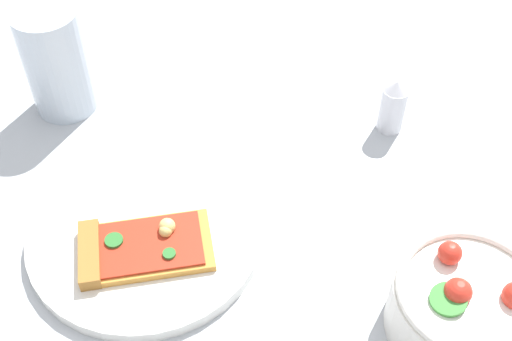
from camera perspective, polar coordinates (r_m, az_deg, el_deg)
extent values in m
plane|color=#B2B7BC|center=(0.69, -4.64, -6.45)|extent=(2.40, 2.40, 0.00)
cylinder|color=white|center=(0.70, -9.29, -5.22)|extent=(0.24, 0.24, 0.01)
cube|color=gold|center=(0.68, -9.24, -6.50)|extent=(0.14, 0.14, 0.01)
cube|color=#A36B2D|center=(0.68, -13.87, -6.88)|extent=(0.07, 0.07, 0.02)
cube|color=#B22D19|center=(0.67, -9.30, -6.22)|extent=(0.12, 0.12, 0.00)
sphere|color=#EAD172|center=(0.67, -7.64, -5.06)|extent=(0.01, 0.01, 0.01)
cylinder|color=#2D722D|center=(0.66, -7.34, -6.98)|extent=(0.01, 0.01, 0.00)
cylinder|color=#2D722D|center=(0.68, -11.92, -5.79)|extent=(0.02, 0.02, 0.00)
sphere|color=#EAD172|center=(0.67, -7.51, -4.69)|extent=(0.02, 0.02, 0.02)
cylinder|color=white|center=(0.64, 17.14, -11.22)|extent=(0.13, 0.13, 0.06)
torus|color=white|center=(0.62, 17.80, -9.67)|extent=(0.13, 0.13, 0.01)
sphere|color=red|center=(0.61, 16.70, -9.79)|extent=(0.02, 0.02, 0.02)
sphere|color=red|center=(0.63, 16.06, -6.71)|extent=(0.02, 0.02, 0.02)
cylinder|color=#388433|center=(0.60, 15.94, -10.42)|extent=(0.04, 0.04, 0.01)
cylinder|color=silver|center=(0.82, -16.53, 8.86)|extent=(0.07, 0.07, 0.13)
cylinder|color=black|center=(0.83, -16.42, 8.47)|extent=(0.07, 0.07, 0.11)
cylinder|color=silver|center=(0.80, 11.45, 5.10)|extent=(0.03, 0.03, 0.06)
cone|color=silver|center=(0.78, 11.83, 7.02)|extent=(0.03, 0.03, 0.01)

